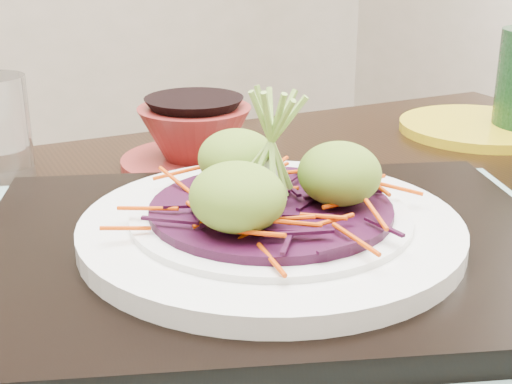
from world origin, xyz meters
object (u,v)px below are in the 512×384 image
white_plate (271,226)px  serving_tray (271,250)px  dining_table (270,335)px  terracotta_bowl_set (195,141)px  yellow_plate (479,127)px

white_plate → serving_tray: bearing=116.6°
white_plate → dining_table: bearing=55.6°
serving_tray → terracotta_bowl_set: 0.25m
serving_tray → yellow_plate: (0.44, 0.17, -0.01)m
dining_table → terracotta_bowl_set: (0.04, 0.20, 0.12)m
dining_table → white_plate: bearing=-117.2°
dining_table → terracotta_bowl_set: bearing=86.0°
white_plate → terracotta_bowl_set: (0.07, 0.24, -0.00)m
terracotta_bowl_set → yellow_plate: 0.37m
serving_tray → yellow_plate: bearing=48.2°
white_plate → terracotta_bowl_set: 0.25m
terracotta_bowl_set → white_plate: bearing=-105.7°
serving_tray → terracotta_bowl_set: bearing=101.1°
dining_table → yellow_plate: (0.41, 0.13, 0.10)m
dining_table → yellow_plate: size_ratio=5.92×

